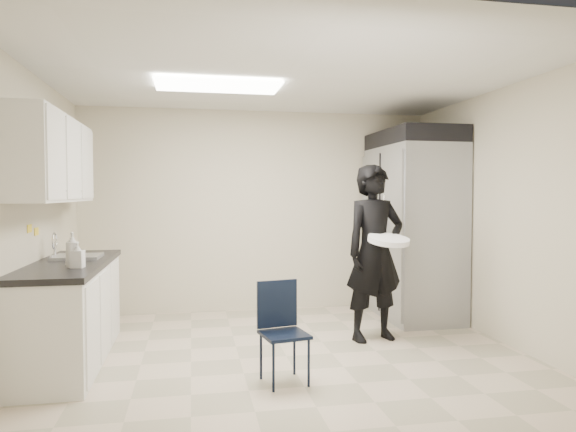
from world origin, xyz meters
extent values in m
plane|color=#C2B099|center=(0.00, 0.00, 0.00)|extent=(4.50, 4.50, 0.00)
plane|color=silver|center=(0.00, 0.00, 2.60)|extent=(4.50, 4.50, 0.00)
plane|color=beige|center=(0.00, 2.00, 1.30)|extent=(4.50, 0.00, 4.50)
plane|color=beige|center=(-2.25, 0.00, 1.30)|extent=(0.00, 4.00, 4.00)
plane|color=beige|center=(2.25, 0.00, 1.30)|extent=(0.00, 4.00, 4.00)
cube|color=white|center=(-0.60, 0.40, 2.57)|extent=(1.20, 0.60, 0.02)
cube|color=silver|center=(-1.95, 0.20, 0.43)|extent=(0.60, 1.90, 0.86)
cube|color=black|center=(-1.95, 0.20, 0.89)|extent=(0.64, 1.95, 0.05)
cube|color=gray|center=(-1.93, 0.45, 0.87)|extent=(0.42, 0.40, 0.14)
cylinder|color=silver|center=(-2.13, 0.45, 1.02)|extent=(0.02, 0.02, 0.24)
cube|color=silver|center=(-2.08, 0.20, 1.83)|extent=(0.35, 1.80, 0.75)
cube|color=black|center=(-2.14, 1.35, 1.62)|extent=(0.22, 0.30, 0.35)
cube|color=yellow|center=(-2.24, 0.10, 1.22)|extent=(0.00, 0.12, 0.07)
cube|color=yellow|center=(-2.24, 0.30, 1.18)|extent=(0.00, 0.12, 0.07)
cube|color=gray|center=(1.83, 1.27, 1.05)|extent=(0.80, 1.35, 2.10)
cube|color=black|center=(1.83, 1.27, 2.20)|extent=(0.80, 1.35, 0.20)
cube|color=black|center=(-0.14, -0.67, 0.39)|extent=(0.41, 0.41, 0.78)
imported|color=black|center=(1.00, 0.37, 0.91)|extent=(0.75, 0.58, 1.82)
cylinder|color=white|center=(1.06, 0.13, 1.06)|extent=(0.49, 0.49, 0.05)
imported|color=white|center=(-1.84, -0.17, 1.06)|extent=(0.13, 0.13, 0.29)
imported|color=#AAADB7|center=(-1.79, -0.21, 1.02)|extent=(0.11, 0.11, 0.22)
camera|label=1|loc=(-0.86, -4.66, 1.52)|focal=32.00mm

